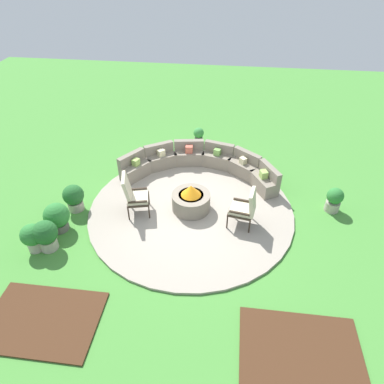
% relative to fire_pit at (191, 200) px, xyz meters
% --- Properties ---
extents(ground_plane, '(24.00, 24.00, 0.00)m').
position_rel_fire_pit_xyz_m(ground_plane, '(0.00, 0.00, -0.35)').
color(ground_plane, '#478C38').
extents(patio_circle, '(5.32, 5.32, 0.06)m').
position_rel_fire_pit_xyz_m(patio_circle, '(0.00, 0.00, -0.32)').
color(patio_circle, '#9E9384').
rests_on(patio_circle, ground_plane).
extents(mulch_bed_left, '(2.14, 1.48, 0.04)m').
position_rel_fire_pit_xyz_m(mulch_bed_left, '(-2.40, -3.55, -0.33)').
color(mulch_bed_left, '#472B19').
rests_on(mulch_bed_left, ground_plane).
extents(mulch_bed_right, '(2.14, 1.48, 0.04)m').
position_rel_fire_pit_xyz_m(mulch_bed_right, '(2.40, -3.55, -0.33)').
color(mulch_bed_right, '#472B19').
rests_on(mulch_bed_right, ground_plane).
extents(fire_pit, '(0.99, 0.99, 0.74)m').
position_rel_fire_pit_xyz_m(fire_pit, '(0.00, 0.00, 0.00)').
color(fire_pit, gray).
rests_on(fire_pit, patio_circle).
extents(curved_stone_bench, '(4.55, 1.89, 0.73)m').
position_rel_fire_pit_xyz_m(curved_stone_bench, '(0.08, 1.71, 0.01)').
color(curved_stone_bench, gray).
rests_on(curved_stone_bench, patio_circle).
extents(lounge_chair_front_left, '(0.72, 0.71, 1.15)m').
position_rel_fire_pit_xyz_m(lounge_chair_front_left, '(-1.40, -0.31, 0.29)').
color(lounge_chair_front_left, '#2D2319').
rests_on(lounge_chair_front_left, patio_circle).
extents(lounge_chair_front_right, '(0.70, 0.65, 1.05)m').
position_rel_fire_pit_xyz_m(lounge_chair_front_right, '(1.36, -0.44, 0.26)').
color(lounge_chair_front_right, '#2D2319').
rests_on(lounge_chair_front_right, patio_circle).
extents(potted_plant_0, '(0.43, 0.43, 0.68)m').
position_rel_fire_pit_xyz_m(potted_plant_0, '(3.67, 0.46, 0.01)').
color(potted_plant_0, '#A89E8E').
rests_on(potted_plant_0, ground_plane).
extents(potted_plant_1, '(0.54, 0.54, 0.74)m').
position_rel_fire_pit_xyz_m(potted_plant_1, '(-3.01, -0.33, 0.06)').
color(potted_plant_1, '#A89E8E').
rests_on(potted_plant_1, ground_plane).
extents(potted_plant_2, '(0.62, 0.62, 0.75)m').
position_rel_fire_pit_xyz_m(potted_plant_2, '(-3.12, -1.10, 0.04)').
color(potted_plant_2, '#605B56').
rests_on(potted_plant_2, ground_plane).
extents(potted_plant_3, '(0.51, 0.51, 0.71)m').
position_rel_fire_pit_xyz_m(potted_plant_3, '(-3.38, -1.81, 0.05)').
color(potted_plant_3, '#A89E8E').
rests_on(potted_plant_3, ground_plane).
extents(potted_plant_4, '(0.35, 0.35, 0.58)m').
position_rel_fire_pit_xyz_m(potted_plant_4, '(-0.19, 3.54, -0.03)').
color(potted_plant_4, '#605B56').
rests_on(potted_plant_4, ground_plane).
extents(potted_plant_5, '(0.56, 0.56, 0.78)m').
position_rel_fire_pit_xyz_m(potted_plant_5, '(-3.09, -1.74, 0.08)').
color(potted_plant_5, '#A89E8E').
rests_on(potted_plant_5, ground_plane).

